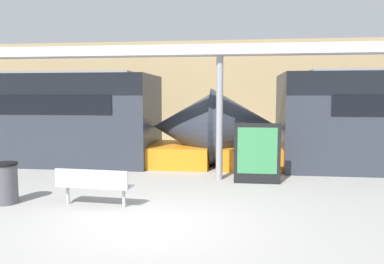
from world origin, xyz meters
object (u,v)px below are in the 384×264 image
bench_near (93,183)px  support_column_near (219,118)px  train_right (7,119)px  trash_bin (6,183)px  poster_board (257,153)px

bench_near → support_column_near: bearing=53.8°
bench_near → support_column_near: size_ratio=0.48×
train_right → bench_near: size_ratio=9.28×
train_right → support_column_near: support_column_near is taller
train_right → trash_bin: train_right is taller
poster_board → support_column_near: support_column_near is taller
trash_bin → support_column_near: bearing=33.3°
trash_bin → poster_board: 6.17m
train_right → bench_near: (5.33, -5.17, -1.01)m
train_right → trash_bin: size_ratio=16.88×
train_right → support_column_near: size_ratio=4.42×
support_column_near → bench_near: bearing=-130.5°
poster_board → trash_bin: bearing=-155.3°
bench_near → poster_board: bearing=39.9°
trash_bin → poster_board: poster_board is taller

